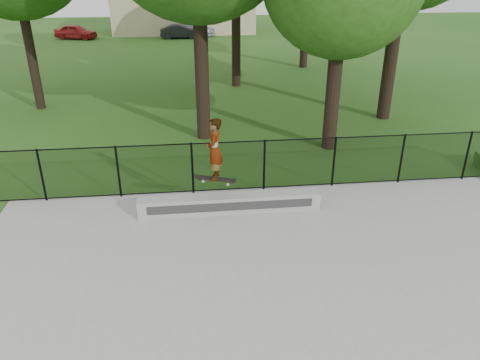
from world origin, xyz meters
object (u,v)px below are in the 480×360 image
(grind_ledge, at_px, (230,204))
(skater_airborne, at_px, (215,151))
(car_b, at_px, (180,32))
(car_a, at_px, (76,32))
(car_c, at_px, (190,28))

(grind_ledge, height_order, skater_airborne, skater_airborne)
(car_b, bearing_deg, car_a, 89.40)
(grind_ledge, relative_size, car_c, 1.19)
(car_a, bearing_deg, car_b, -77.01)
(car_a, height_order, car_b, car_a)
(grind_ledge, distance_m, car_b, 29.24)
(car_c, height_order, skater_airborne, skater_airborne)
(car_b, relative_size, skater_airborne, 1.72)
(car_a, xyz_separation_m, car_c, (9.20, 0.80, 0.05))
(skater_airborne, bearing_deg, car_a, 107.20)
(car_c, bearing_deg, grind_ledge, -162.45)
(car_a, distance_m, skater_airborne, 31.52)
(car_b, bearing_deg, grind_ledge, -173.93)
(car_b, distance_m, skater_airborne, 29.52)
(grind_ledge, relative_size, car_a, 1.41)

